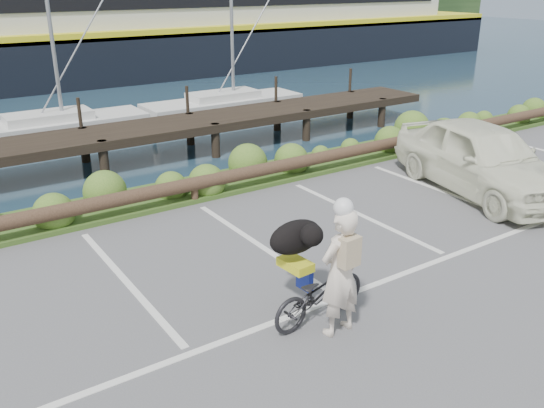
# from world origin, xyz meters

# --- Properties ---
(ground) EXTENTS (72.00, 72.00, 0.00)m
(ground) POSITION_xyz_m (0.00, 0.00, 0.00)
(ground) COLOR #515153
(vegetation_strip) EXTENTS (34.00, 1.60, 0.10)m
(vegetation_strip) POSITION_xyz_m (0.00, 5.30, 0.05)
(vegetation_strip) COLOR #3D5B21
(vegetation_strip) RESTS_ON ground
(log_rail) EXTENTS (32.00, 0.30, 0.60)m
(log_rail) POSITION_xyz_m (0.00, 4.60, 0.00)
(log_rail) COLOR #443021
(log_rail) RESTS_ON ground
(bicycle) EXTENTS (1.73, 0.73, 0.89)m
(bicycle) POSITION_xyz_m (-0.64, -0.69, 0.44)
(bicycle) COLOR black
(bicycle) RESTS_ON ground
(cyclist) EXTENTS (0.72, 0.51, 1.88)m
(cyclist) POSITION_xyz_m (-0.61, -1.08, 0.94)
(cyclist) COLOR beige
(cyclist) RESTS_ON ground
(dog) EXTENTS (0.51, 0.92, 0.51)m
(dog) POSITION_xyz_m (-0.69, -0.15, 1.14)
(dog) COLOR black
(dog) RESTS_ON bicycle
(parked_car) EXTENTS (3.00, 5.18, 1.66)m
(parked_car) POSITION_xyz_m (5.88, 1.53, 0.83)
(parked_car) COLOR white
(parked_car) RESTS_ON ground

